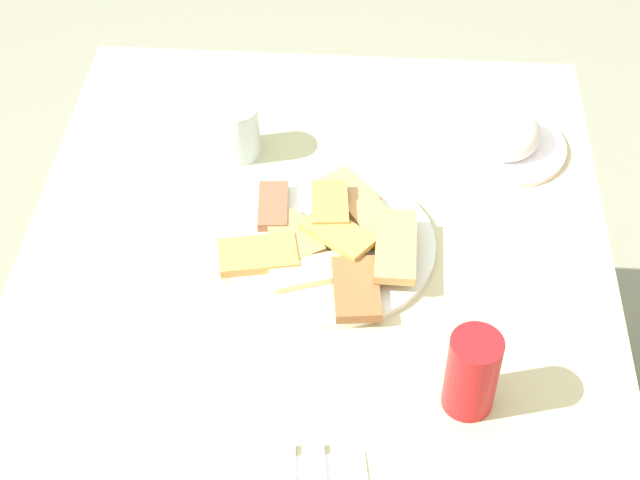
{
  "coord_description": "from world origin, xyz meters",
  "views": [
    {
      "loc": [
        0.96,
        0.07,
        1.76
      ],
      "look_at": [
        -0.01,
        0.01,
        0.76
      ],
      "focal_mm": 54.2,
      "sensor_mm": 36.0,
      "label": 1
    }
  ],
  "objects": [
    {
      "name": "salad_plate_greens",
      "position": [
        -0.27,
        0.29,
        0.75
      ],
      "size": [
        0.2,
        0.2,
        0.07
      ],
      "color": "white",
      "rests_on": "dining_table"
    },
    {
      "name": "pide_platter",
      "position": [
        -0.02,
        0.02,
        0.75
      ],
      "size": [
        0.32,
        0.32,
        0.04
      ],
      "color": "white",
      "rests_on": "dining_table"
    },
    {
      "name": "soda_can",
      "position": [
        0.24,
        0.21,
        0.79
      ],
      "size": [
        0.09,
        0.09,
        0.12
      ],
      "primitive_type": "cylinder",
      "rotation": [
        0.0,
        0.0,
        5.88
      ],
      "color": "red",
      "rests_on": "dining_table"
    },
    {
      "name": "drinking_glass",
      "position": [
        -0.23,
        -0.14,
        0.78
      ],
      "size": [
        0.07,
        0.07,
        0.09
      ],
      "primitive_type": "cylinder",
      "color": "silver",
      "rests_on": "dining_table"
    },
    {
      "name": "dining_table",
      "position": [
        0.0,
        0.0,
        0.65
      ],
      "size": [
        1.03,
        0.87,
        0.73
      ],
      "color": "beige",
      "rests_on": "ground_plane"
    }
  ]
}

